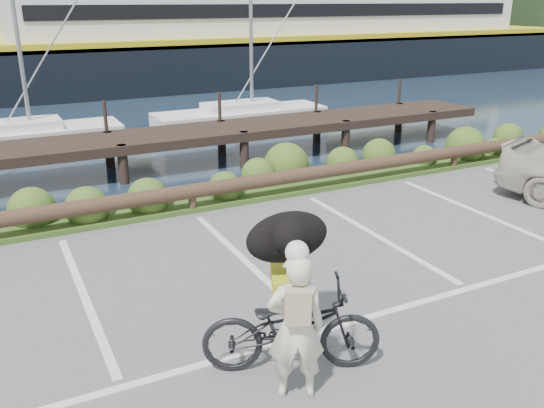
{
  "coord_description": "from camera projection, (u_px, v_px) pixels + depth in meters",
  "views": [
    {
      "loc": [
        -3.5,
        -5.96,
        4.11
      ],
      "look_at": [
        0.28,
        1.57,
        1.1
      ],
      "focal_mm": 38.0,
      "sensor_mm": 36.0,
      "label": 1
    }
  ],
  "objects": [
    {
      "name": "cyclist",
      "position": [
        296.0,
        327.0,
        6.06
      ],
      "size": [
        0.73,
        0.62,
        1.69
      ],
      "primitive_type": "imported",
      "rotation": [
        0.0,
        0.0,
        2.73
      ],
      "color": "#EEEDC9",
      "rests_on": "ground"
    },
    {
      "name": "ground",
      "position": [
        305.0,
        317.0,
        7.88
      ],
      "size": [
        72.0,
        72.0,
        0.0
      ],
      "primitive_type": "plane",
      "color": "#58585A"
    },
    {
      "name": "harbor_backdrop",
      "position": [
        5.0,
        32.0,
        74.03
      ],
      "size": [
        170.0,
        160.0,
        30.0
      ],
      "color": "#172637",
      "rests_on": "ground"
    },
    {
      "name": "bicycle",
      "position": [
        291.0,
        328.0,
        6.62
      ],
      "size": [
        2.19,
        1.48,
        1.09
      ],
      "primitive_type": "imported",
      "rotation": [
        0.0,
        0.0,
        1.16
      ],
      "color": "black",
      "rests_on": "ground"
    },
    {
      "name": "vegetation_strip",
      "position": [
        182.0,
        200.0,
        12.32
      ],
      "size": [
        34.0,
        1.6,
        0.1
      ],
      "primitive_type": "cube",
      "color": "#3D5B21",
      "rests_on": "ground"
    },
    {
      "name": "log_rail",
      "position": [
        193.0,
        212.0,
        11.75
      ],
      "size": [
        32.0,
        0.3,
        0.6
      ],
      "primitive_type": null,
      "color": "#443021",
      "rests_on": "ground"
    },
    {
      "name": "dog",
      "position": [
        287.0,
        237.0,
        6.95
      ],
      "size": [
        0.91,
        1.2,
        0.62
      ],
      "primitive_type": "ellipsoid",
      "rotation": [
        0.0,
        0.0,
        1.16
      ],
      "color": "black",
      "rests_on": "bicycle"
    }
  ]
}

